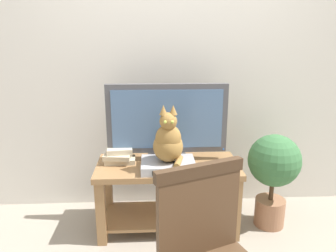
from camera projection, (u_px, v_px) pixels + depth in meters
back_wall at (173, 50)px, 2.82m from camera, size 7.00×0.12×2.80m
tv_stand at (168, 185)px, 2.63m from camera, size 1.11×0.51×0.55m
tv at (167, 121)px, 2.57m from camera, size 0.94×0.20×0.62m
media_box at (168, 165)px, 2.48m from camera, size 0.40×0.30×0.06m
cat at (168, 141)px, 2.41m from camera, size 0.22×0.28×0.44m
book_stack at (119, 156)px, 2.59m from camera, size 0.25×0.20×0.12m
potted_plant at (273, 169)px, 2.62m from camera, size 0.42×0.42×0.78m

